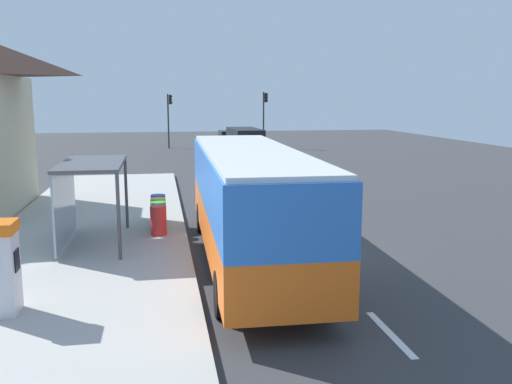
{
  "coord_description": "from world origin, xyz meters",
  "views": [
    {
      "loc": [
        -4.12,
        -15.66,
        4.59
      ],
      "look_at": [
        -1.0,
        2.12,
        1.5
      ],
      "focal_mm": 38.98,
      "sensor_mm": 36.0,
      "label": 1
    }
  ],
  "objects": [
    {
      "name": "ground_plane",
      "position": [
        0.0,
        14.0,
        -0.02
      ],
      "size": [
        56.0,
        92.0,
        0.04
      ],
      "primitive_type": "cube",
      "color": "#38383A"
    },
    {
      "name": "sidewalk_platform",
      "position": [
        -6.4,
        2.0,
        0.09
      ],
      "size": [
        6.2,
        30.0,
        0.18
      ],
      "primitive_type": "cube",
      "color": "#ADAAA3",
      "rests_on": "ground"
    },
    {
      "name": "lane_stripe_seg_0",
      "position": [
        0.25,
        -6.0,
        0.01
      ],
      "size": [
        0.16,
        2.2,
        0.01
      ],
      "primitive_type": "cube",
      "color": "silver",
      "rests_on": "ground"
    },
    {
      "name": "lane_stripe_seg_1",
      "position": [
        0.25,
        -1.0,
        0.01
      ],
      "size": [
        0.16,
        2.2,
        0.01
      ],
      "primitive_type": "cube",
      "color": "silver",
      "rests_on": "ground"
    },
    {
      "name": "lane_stripe_seg_2",
      "position": [
        0.25,
        4.0,
        0.01
      ],
      "size": [
        0.16,
        2.2,
        0.01
      ],
      "primitive_type": "cube",
      "color": "silver",
      "rests_on": "ground"
    },
    {
      "name": "lane_stripe_seg_3",
      "position": [
        0.25,
        9.0,
        0.01
      ],
      "size": [
        0.16,
        2.2,
        0.01
      ],
      "primitive_type": "cube",
      "color": "silver",
      "rests_on": "ground"
    },
    {
      "name": "lane_stripe_seg_4",
      "position": [
        0.25,
        14.0,
        0.01
      ],
      "size": [
        0.16,
        2.2,
        0.01
      ],
      "primitive_type": "cube",
      "color": "silver",
      "rests_on": "ground"
    },
    {
      "name": "lane_stripe_seg_5",
      "position": [
        0.25,
        19.0,
        0.01
      ],
      "size": [
        0.16,
        2.2,
        0.01
      ],
      "primitive_type": "cube",
      "color": "silver",
      "rests_on": "ground"
    },
    {
      "name": "lane_stripe_seg_6",
      "position": [
        0.25,
        24.0,
        0.01
      ],
      "size": [
        0.16,
        2.2,
        0.01
      ],
      "primitive_type": "cube",
      "color": "silver",
      "rests_on": "ground"
    },
    {
      "name": "lane_stripe_seg_7",
      "position": [
        0.25,
        29.0,
        0.01
      ],
      "size": [
        0.16,
        2.2,
        0.01
      ],
      "primitive_type": "cube",
      "color": "silver",
      "rests_on": "ground"
    },
    {
      "name": "bus",
      "position": [
        -1.71,
        -0.86,
        1.84
      ],
      "size": [
        2.73,
        11.06,
        3.21
      ],
      "color": "orange",
      "rests_on": "ground"
    },
    {
      "name": "white_van",
      "position": [
        2.2,
        25.13,
        1.34
      ],
      "size": [
        2.17,
        5.26,
        2.3
      ],
      "color": "black",
      "rests_on": "ground"
    },
    {
      "name": "sedan_near",
      "position": [
        2.3,
        29.17,
        0.79
      ],
      "size": [
        1.99,
        4.47,
        1.52
      ],
      "color": "navy",
      "rests_on": "ground"
    },
    {
      "name": "sedan_far",
      "position": [
        2.3,
        36.05,
        0.79
      ],
      "size": [
        1.95,
        4.45,
        1.52
      ],
      "color": "#195933",
      "rests_on": "ground"
    },
    {
      "name": "ticket_machine",
      "position": [
        -7.35,
        -4.04,
        1.17
      ],
      "size": [
        0.66,
        0.76,
        1.94
      ],
      "color": "silver",
      "rests_on": "sidewalk_platform"
    },
    {
      "name": "recycling_bin_red",
      "position": [
        -4.2,
        2.16,
        0.66
      ],
      "size": [
        0.52,
        0.52,
        0.95
      ],
      "primitive_type": "cylinder",
      "color": "red",
      "rests_on": "sidewalk_platform"
    },
    {
      "name": "recycling_bin_green",
      "position": [
        -4.2,
        2.86,
        0.66
      ],
      "size": [
        0.52,
        0.52,
        0.95
      ],
      "primitive_type": "cylinder",
      "color": "green",
      "rests_on": "sidewalk_platform"
    },
    {
      "name": "recycling_bin_yellow",
      "position": [
        -4.2,
        3.56,
        0.66
      ],
      "size": [
        0.52,
        0.52,
        0.95
      ],
      "primitive_type": "cylinder",
      "color": "yellow",
      "rests_on": "sidewalk_platform"
    },
    {
      "name": "recycling_bin_blue",
      "position": [
        -4.2,
        4.26,
        0.66
      ],
      "size": [
        0.52,
        0.52,
        0.95
      ],
      "primitive_type": "cylinder",
      "color": "blue",
      "rests_on": "sidewalk_platform"
    },
    {
      "name": "traffic_light_near_side",
      "position": [
        5.5,
        34.6,
        3.35
      ],
      "size": [
        0.49,
        0.28,
        5.05
      ],
      "color": "#2D2D2D",
      "rests_on": "ground"
    },
    {
      "name": "traffic_light_far_side",
      "position": [
        -3.1,
        35.4,
        3.25
      ],
      "size": [
        0.49,
        0.28,
        4.88
      ],
      "color": "#2D2D2D",
      "rests_on": "ground"
    },
    {
      "name": "bus_shelter",
      "position": [
        -6.41,
        1.42,
        2.1
      ],
      "size": [
        1.8,
        4.0,
        2.5
      ],
      "color": "#4C4C51",
      "rests_on": "sidewalk_platform"
    }
  ]
}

